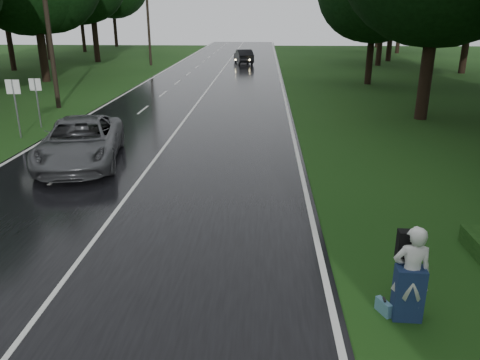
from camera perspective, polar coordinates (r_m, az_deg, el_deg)
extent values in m
plane|color=#1A3E12|center=(10.76, -22.19, -13.62)|extent=(160.00, 160.00, 0.00)
cube|color=black|center=(28.94, -5.86, 8.37)|extent=(12.00, 140.00, 0.04)
cube|color=silver|center=(28.93, -5.86, 8.42)|extent=(0.12, 140.00, 0.01)
imported|color=#47494C|center=(19.40, -18.77, 4.46)|extent=(4.02, 6.62, 1.72)
imported|color=black|center=(56.42, 0.43, 14.78)|extent=(2.62, 5.04, 1.58)
imported|color=silver|center=(9.62, 20.03, -10.62)|extent=(0.74, 0.50, 1.97)
cube|color=navy|center=(9.84, 19.74, -12.81)|extent=(0.56, 0.39, 1.10)
cube|color=black|center=(9.66, 19.80, -7.55)|extent=(0.45, 0.25, 0.63)
cube|color=teal|center=(10.04, 17.01, -14.51)|extent=(0.27, 0.42, 0.29)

